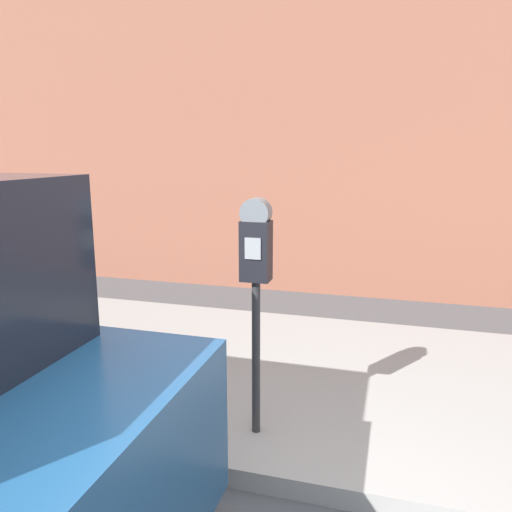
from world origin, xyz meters
The scene contains 3 objects.
sidewalk centered at (0.00, 2.20, 0.07)m, with size 24.00×2.80×0.13m.
building_facade centered at (0.00, 5.12, 2.33)m, with size 24.00×0.30×4.65m.
parking_meter centered at (-0.06, 1.22, 1.26)m, with size 0.18×0.14×1.53m.
Camera 1 is at (0.76, -1.63, 1.94)m, focal length 35.00 mm.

